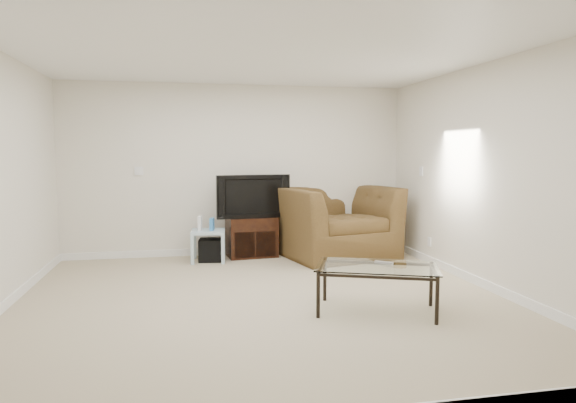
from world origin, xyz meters
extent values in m
plane|color=tan|center=(0.00, 0.00, 0.00)|extent=(5.00, 5.00, 0.00)
plane|color=white|center=(0.00, 0.00, 2.50)|extent=(5.00, 5.00, 0.00)
cube|color=silver|center=(0.00, 2.50, 1.25)|extent=(5.00, 0.02, 2.50)
cube|color=silver|center=(2.50, 0.00, 1.25)|extent=(0.02, 5.00, 2.50)
cube|color=white|center=(-1.40, 2.49, 1.25)|extent=(0.12, 0.02, 0.12)
cube|color=white|center=(2.49, 1.60, 1.25)|extent=(0.02, 0.09, 0.13)
cube|color=white|center=(2.49, 1.30, 0.30)|extent=(0.02, 0.08, 0.12)
cube|color=black|center=(0.18, 2.24, 0.48)|extent=(0.40, 0.30, 0.05)
imported|color=black|center=(0.18, 2.25, 0.89)|extent=(1.01, 0.32, 0.62)
cube|color=black|center=(-0.43, 2.07, 0.15)|extent=(0.35, 0.35, 0.31)
cube|color=white|center=(-0.57, 2.04, 0.54)|extent=(0.07, 0.15, 0.20)
cube|color=#337FCC|center=(-0.41, 2.03, 0.52)|extent=(0.08, 0.13, 0.17)
imported|color=brown|center=(1.38, 2.05, 0.68)|extent=(1.75, 1.34, 1.36)
cube|color=#B2B2B7|center=(1.10, -0.48, 0.45)|extent=(0.17, 0.15, 0.02)
camera|label=1|loc=(-0.78, -5.07, 1.52)|focal=32.00mm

